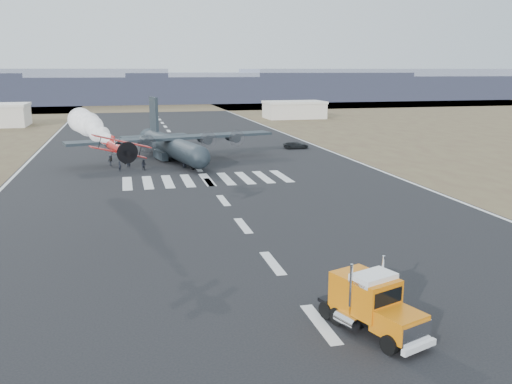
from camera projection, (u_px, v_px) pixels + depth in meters
name	position (u px, v px, depth m)	size (l,w,h in m)	color
ground	(320.00, 324.00, 36.17)	(500.00, 500.00, 0.00)	black
scrub_far	(149.00, 106.00, 254.04)	(500.00, 80.00, 0.00)	brown
runway_markings	(198.00, 168.00, 93.00)	(60.00, 260.00, 0.01)	silver
ridge_seg_c	(10.00, 86.00, 265.51)	(150.00, 50.00, 17.00)	slate
ridge_seg_d	(145.00, 89.00, 281.03)	(150.00, 50.00, 13.00)	slate
ridge_seg_e	(266.00, 87.00, 295.88)	(150.00, 50.00, 15.00)	slate
ridge_seg_f	(376.00, 84.00, 310.74)	(150.00, 50.00, 17.00)	slate
ridge_seg_g	(474.00, 87.00, 326.25)	(150.00, 50.00, 13.00)	slate
hangar_right	(294.00, 110.00, 188.26)	(20.50, 12.50, 5.90)	beige
semi_truck	(371.00, 303.00, 34.87)	(5.24, 8.90, 3.94)	black
aerobatic_biplane	(119.00, 148.00, 51.68)	(5.62, 5.26, 2.92)	#A50B2A
smoke_trail	(87.00, 122.00, 74.24)	(7.01, 30.57, 3.61)	white
transport_aircraft	(171.00, 144.00, 101.38)	(38.58, 31.56, 11.21)	black
support_vehicle	(296.00, 145.00, 116.26)	(2.45, 5.31, 1.48)	black
crew_a	(129.00, 163.00, 92.84)	(0.69, 0.56, 1.88)	black
crew_b	(144.00, 165.00, 91.38)	(0.87, 0.54, 1.79)	black
crew_c	(111.00, 161.00, 95.61)	(1.15, 0.54, 1.79)	black
crew_d	(189.00, 160.00, 96.08)	(1.08, 0.55, 1.84)	black
crew_e	(184.00, 162.00, 93.69)	(0.91, 0.56, 1.85)	black
crew_f	(207.00, 158.00, 98.31)	(1.63, 0.53, 1.76)	black
crew_g	(120.00, 166.00, 90.16)	(0.63, 0.52, 1.72)	black
crew_h	(194.00, 158.00, 99.31)	(0.81, 0.50, 1.67)	black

